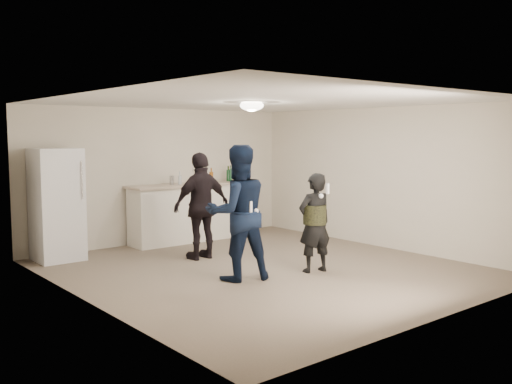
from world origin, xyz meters
TOP-DOWN VIEW (x-y plane):
  - floor at (0.00, 0.00)m, footprint 6.00×6.00m
  - ceiling at (0.00, 0.00)m, footprint 6.00×6.00m
  - wall_back at (0.00, 3.00)m, footprint 6.00×0.00m
  - wall_front at (0.00, -3.00)m, footprint 6.00×0.00m
  - wall_left at (-2.75, 0.00)m, footprint 0.00×6.00m
  - wall_right at (2.75, 0.00)m, footprint 0.00×6.00m
  - counter at (0.52, 2.67)m, footprint 2.60×0.56m
  - counter_top at (0.52, 2.67)m, footprint 2.68×0.64m
  - fridge at (-2.16, 2.60)m, footprint 0.70×0.70m
  - fridge_handle at (-1.88, 2.23)m, footprint 0.02×0.02m
  - ceiling_dome at (0.00, 0.30)m, footprint 0.36×0.36m
  - shaker at (0.03, 2.69)m, footprint 0.08×0.08m
  - man at (-0.68, -0.24)m, footprint 1.08×0.95m
  - woman at (0.46, -0.60)m, footprint 0.59×0.45m
  - camo_shorts at (0.46, -0.60)m, footprint 0.34×0.34m
  - spectator at (-0.31, 1.21)m, footprint 1.02×0.43m
  - remote_man at (-0.68, -0.52)m, footprint 0.04×0.04m
  - nunchuk_man at (-0.56, -0.49)m, footprint 0.07×0.07m
  - remote_woman at (0.46, -0.85)m, footprint 0.04×0.04m
  - nunchuk_woman at (0.36, -0.82)m, footprint 0.07×0.07m
  - bottle_cluster at (1.11, 2.72)m, footprint 1.27×0.17m

SIDE VIEW (x-z plane):
  - floor at x=0.00m, z-range 0.00..0.00m
  - counter at x=0.52m, z-range 0.00..1.05m
  - woman at x=0.46m, z-range 0.00..1.46m
  - camo_shorts at x=0.46m, z-range 0.71..0.99m
  - spectator at x=-0.31m, z-range 0.00..1.73m
  - fridge at x=-2.16m, z-range 0.00..1.80m
  - man at x=-0.68m, z-range 0.00..1.88m
  - nunchuk_man at x=-0.56m, z-range 0.95..1.01m
  - remote_man at x=-0.68m, z-range 0.98..1.12m
  - counter_top at x=0.52m, z-range 1.05..1.09m
  - nunchuk_woman at x=0.36m, z-range 1.11..1.18m
  - shaker at x=0.03m, z-range 1.09..1.26m
  - bottle_cluster at x=1.11m, z-range 1.08..1.31m
  - wall_back at x=0.00m, z-range -1.75..4.25m
  - wall_front at x=0.00m, z-range -1.75..4.25m
  - wall_left at x=-2.75m, z-range -1.75..4.25m
  - wall_right at x=2.75m, z-range -1.75..4.25m
  - remote_woman at x=0.46m, z-range 1.18..1.32m
  - fridge_handle at x=-1.88m, z-range 1.00..1.60m
  - ceiling_dome at x=0.00m, z-range 2.37..2.53m
  - ceiling at x=0.00m, z-range 2.50..2.50m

